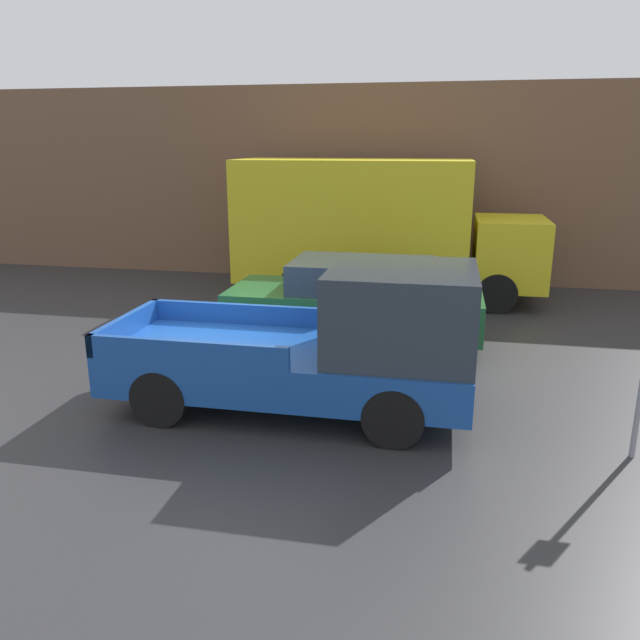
% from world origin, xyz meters
% --- Properties ---
extents(ground_plane, '(60.00, 60.00, 0.00)m').
position_xyz_m(ground_plane, '(0.00, 0.00, 0.00)').
color(ground_plane, '#2D2D30').
extents(building_wall, '(28.00, 0.15, 5.34)m').
position_xyz_m(building_wall, '(0.00, 8.38, 2.67)').
color(building_wall, brown).
rests_on(building_wall, ground).
extents(pickup_truck, '(5.20, 2.12, 2.18)m').
position_xyz_m(pickup_truck, '(2.02, -0.91, 1.01)').
color(pickup_truck, '#194799').
rests_on(pickup_truck, ground).
extents(car, '(4.85, 2.00, 1.64)m').
position_xyz_m(car, '(1.93, 2.40, 0.85)').
color(car, '#1E592D').
rests_on(car, ground).
extents(delivery_truck, '(7.53, 2.38, 3.41)m').
position_xyz_m(delivery_truck, '(1.78, 6.30, 1.81)').
color(delivery_truck, gold).
rests_on(delivery_truck, ground).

